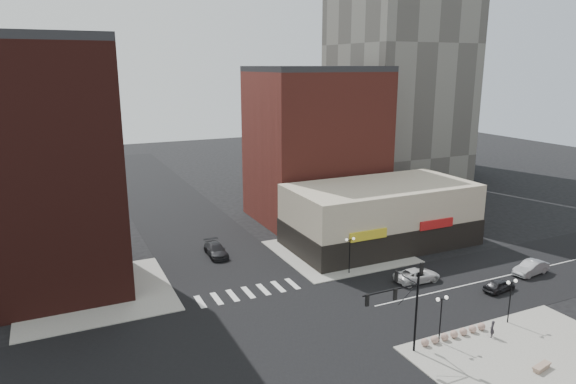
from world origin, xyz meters
TOP-DOWN VIEW (x-y plane):
  - ground at (0.00, 0.00)m, footprint 240.00×240.00m
  - road_ew at (0.00, 0.00)m, footprint 200.00×14.00m
  - road_ns at (0.00, 0.00)m, footprint 14.00×200.00m
  - sidewalk_nw at (-14.50, 14.50)m, footprint 15.00×15.00m
  - sidewalk_ne at (14.50, 14.50)m, footprint 15.00×15.00m
  - sidewalk_se at (16.00, -14.00)m, footprint 18.00×14.00m
  - building_nw at (-19.00, 18.50)m, footprint 16.00×15.00m
  - building_ne_midrise at (19.00, 29.50)m, footprint 18.00×15.00m
  - building_ne_row at (21.00, 15.00)m, footprint 24.20×12.20m
  - traffic_signal at (7.24, -7.83)m, footprint 5.59×3.09m
  - street_lamp_se_a at (11.00, -8.00)m, footprint 1.22×0.32m
  - street_lamp_se_b at (19.00, -8.00)m, footprint 1.22×0.32m
  - street_lamp_ne at (12.00, 8.00)m, footprint 1.22×0.32m
  - bollard_row at (12.65, -8.00)m, footprint 6.96×0.66m
  - white_suv at (17.58, 3.05)m, footprint 5.24×2.50m
  - dark_sedan_east at (23.72, -2.57)m, footprint 3.99×2.02m
  - silver_sedan at (30.44, -0.81)m, footprint 4.86×2.19m
  - dark_sedan_north at (0.08, 19.85)m, footprint 2.33×5.35m
  - pedestrian at (15.65, -9.30)m, footprint 0.66×0.62m
  - stone_bench at (15.35, -14.57)m, footprint 1.93×0.91m

SIDE VIEW (x-z plane):
  - ground at x=0.00m, z-range 0.00..0.00m
  - road_ew at x=0.00m, z-range 0.00..0.02m
  - road_ns at x=0.00m, z-range 0.00..0.02m
  - sidewalk_nw at x=-14.50m, z-range 0.00..0.12m
  - sidewalk_ne at x=14.50m, z-range 0.00..0.12m
  - sidewalk_se at x=16.00m, z-range 0.00..0.12m
  - stone_bench at x=15.35m, z-range 0.13..0.57m
  - bollard_row at x=12.65m, z-range 0.12..0.78m
  - dark_sedan_east at x=23.72m, z-range 0.00..1.30m
  - white_suv at x=17.58m, z-range 0.00..1.44m
  - dark_sedan_north at x=0.08m, z-range 0.00..1.53m
  - silver_sedan at x=30.44m, z-range 0.00..1.55m
  - pedestrian at x=15.65m, z-range 0.12..1.64m
  - street_lamp_se_a at x=11.00m, z-range 1.21..5.37m
  - street_lamp_se_b at x=19.00m, z-range 1.21..5.37m
  - street_lamp_ne at x=12.00m, z-range 1.21..5.37m
  - building_ne_row at x=21.00m, z-range -0.70..7.30m
  - traffic_signal at x=7.24m, z-range 1.07..8.85m
  - building_ne_midrise at x=19.00m, z-range 0.00..22.00m
  - building_nw at x=-19.00m, z-range 0.00..25.00m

